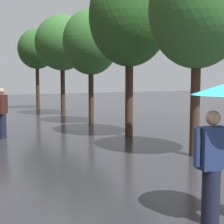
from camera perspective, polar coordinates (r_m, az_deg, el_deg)
name	(u,v)px	position (r m, az deg, el deg)	size (l,w,h in m)	color
street_tree_0	(197,11)	(9.25, 14.44, 16.49)	(2.54, 2.54, 5.36)	#473323
street_tree_1	(129,17)	(11.97, 3.02, 15.97)	(2.82, 2.82, 5.95)	#473323
street_tree_2	(91,42)	(15.34, -3.67, 11.82)	(2.52, 2.52, 5.18)	#473323
street_tree_3	(62,43)	(19.17, -8.54, 11.61)	(3.02, 3.02, 5.59)	#473323
street_tree_4	(37,49)	(23.20, -12.76, 10.46)	(2.52, 2.52, 5.38)	#473323
pedestrian_walking_midground	(2,112)	(12.11, -18.39, 0.02)	(0.46, 0.47, 1.74)	#1E233D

